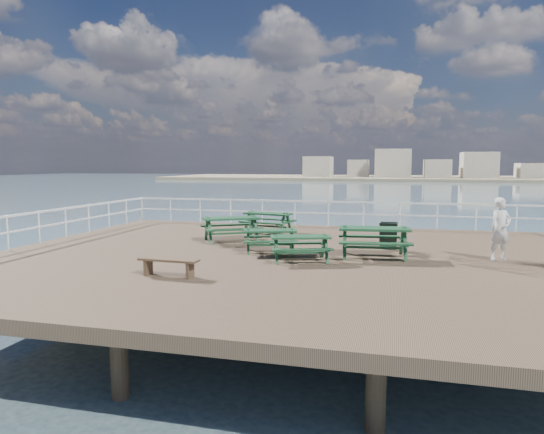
% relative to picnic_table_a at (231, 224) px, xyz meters
% --- Properties ---
extents(ground, '(18.00, 14.00, 0.30)m').
position_rel_picnic_table_a_xyz_m(ground, '(2.74, -2.04, -0.75)').
color(ground, brown).
rests_on(ground, ground).
extents(sea_backdrop, '(300.00, 300.00, 9.20)m').
position_rel_picnic_table_a_xyz_m(sea_backdrop, '(15.28, 132.02, -1.10)').
color(sea_backdrop, '#3B5264').
rests_on(sea_backdrop, ground).
extents(railing, '(17.77, 13.76, 1.10)m').
position_rel_picnic_table_a_xyz_m(railing, '(2.67, 0.53, 0.27)').
color(railing, white).
rests_on(railing, ground).
extents(picnic_table_a, '(2.45, 2.32, 0.94)m').
position_rel_picnic_table_a_xyz_m(picnic_table_a, '(0.00, 0.00, 0.00)').
color(picnic_table_a, '#14371C').
rests_on(picnic_table_a, ground).
extents(picnic_table_b, '(2.09, 1.82, 0.88)m').
position_rel_picnic_table_a_xyz_m(picnic_table_b, '(0.72, 2.26, -0.03)').
color(picnic_table_b, '#14371C').
rests_on(picnic_table_b, ground).
extents(picnic_table_c, '(2.16, 1.82, 0.97)m').
position_rel_picnic_table_a_xyz_m(picnic_table_c, '(4.92, -1.76, 0.02)').
color(picnic_table_c, '#14371C').
rests_on(picnic_table_c, ground).
extents(picnic_table_d, '(1.95, 1.74, 0.79)m').
position_rel_picnic_table_a_xyz_m(picnic_table_d, '(2.98, -2.82, -0.09)').
color(picnic_table_d, '#14371C').
rests_on(picnic_table_d, ground).
extents(picnic_table_e, '(1.89, 1.69, 0.77)m').
position_rel_picnic_table_a_xyz_m(picnic_table_e, '(1.83, -1.72, -0.10)').
color(picnic_table_e, '#14371C').
rests_on(picnic_table_e, ground).
extents(flat_bench_far, '(1.50, 0.42, 0.43)m').
position_rel_picnic_table_a_xyz_m(flat_bench_far, '(0.30, -5.40, -0.28)').
color(flat_bench_far, brown).
rests_on(flat_bench_far, ground).
extents(sandwich_board, '(0.55, 0.43, 0.86)m').
position_rel_picnic_table_a_xyz_m(sandwich_board, '(5.30, -0.37, -0.18)').
color(sandwich_board, black).
rests_on(sandwich_board, ground).
extents(person, '(0.76, 0.67, 1.74)m').
position_rel_picnic_table_a_xyz_m(person, '(8.33, -1.33, 0.27)').
color(person, silver).
rests_on(person, ground).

